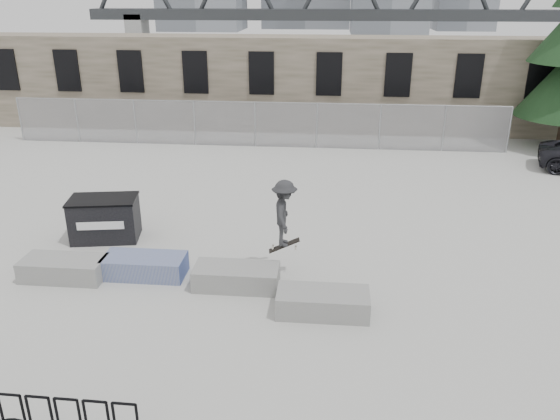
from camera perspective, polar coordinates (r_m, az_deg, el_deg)
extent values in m
plane|color=#AEAEA9|center=(13.45, -9.95, -7.51)|extent=(120.00, 120.00, 0.00)
cube|color=#665C4B|center=(28.05, -1.59, 13.13)|extent=(36.00, 2.50, 4.50)
cube|color=black|center=(31.04, -26.76, 12.95)|extent=(1.20, 0.12, 2.00)
cube|color=black|center=(29.50, -21.33, 13.41)|extent=(1.20, 0.12, 2.00)
cube|color=black|center=(28.24, -15.33, 13.79)|extent=(1.20, 0.12, 2.00)
cube|color=black|center=(27.30, -8.83, 14.03)|extent=(1.20, 0.12, 2.00)
cube|color=black|center=(26.70, -1.95, 14.09)|extent=(1.20, 0.12, 2.00)
cube|color=black|center=(26.49, 5.14, 13.96)|extent=(1.20, 0.12, 2.00)
cube|color=black|center=(26.66, 12.23, 13.61)|extent=(1.20, 0.12, 2.00)
cube|color=black|center=(27.21, 19.11, 13.09)|extent=(1.20, 0.12, 2.00)
cube|color=black|center=(28.11, 25.60, 12.42)|extent=(1.20, 0.12, 2.00)
cylinder|color=gray|center=(28.32, -25.52, 8.54)|extent=(0.06, 0.06, 2.00)
cylinder|color=gray|center=(27.03, -20.44, 8.75)|extent=(0.06, 0.06, 2.00)
cylinder|color=gray|center=(25.96, -14.89, 8.89)|extent=(0.06, 0.06, 2.00)
cylinder|color=gray|center=(25.16, -8.92, 8.95)|extent=(0.06, 0.06, 2.00)
cylinder|color=gray|center=(24.63, -2.63, 8.92)|extent=(0.06, 0.06, 2.00)
cylinder|color=gray|center=(24.40, 3.85, 8.77)|extent=(0.06, 0.06, 2.00)
cylinder|color=gray|center=(24.49, 10.37, 8.51)|extent=(0.06, 0.06, 2.00)
cylinder|color=gray|center=(24.87, 16.75, 8.15)|extent=(0.06, 0.06, 2.00)
cylinder|color=gray|center=(25.55, 22.85, 7.71)|extent=(0.06, 0.06, 2.00)
cube|color=#99999E|center=(24.63, -2.63, 8.92)|extent=(22.00, 0.02, 2.00)
cylinder|color=gray|center=(24.42, -2.67, 11.20)|extent=(22.00, 0.04, 0.04)
cube|color=gray|center=(14.36, -21.64, -5.70)|extent=(2.00, 0.90, 0.51)
cube|color=#2D471E|center=(14.27, -21.75, -4.99)|extent=(1.76, 0.66, 0.10)
cube|color=#2E428A|center=(13.88, -13.97, -5.69)|extent=(2.00, 0.90, 0.51)
cube|color=#2D471E|center=(13.79, -14.04, -4.96)|extent=(1.76, 0.66, 0.10)
cube|color=gray|center=(13.03, -4.57, -6.97)|extent=(2.00, 0.90, 0.51)
cube|color=#2D471E|center=(12.94, -4.60, -6.20)|extent=(1.76, 0.66, 0.10)
cube|color=gray|center=(12.03, 4.49, -9.61)|extent=(2.00, 0.90, 0.51)
cube|color=#2D471E|center=(11.93, 4.52, -8.81)|extent=(1.76, 0.66, 0.10)
cube|color=black|center=(16.06, -17.82, -0.94)|extent=(1.96, 1.37, 1.17)
cube|color=black|center=(15.85, -18.07, 1.07)|extent=(2.01, 1.42, 0.05)
cube|color=white|center=(15.55, -18.27, -1.58)|extent=(1.24, 0.24, 0.22)
torus|color=black|center=(9.84, -26.06, -18.95)|extent=(0.89, 0.06, 0.89)
torus|color=black|center=(9.63, -23.65, -19.50)|extent=(0.89, 0.06, 0.89)
cube|color=#2D3033|center=(66.63, 11.82, 19.33)|extent=(70.00, 3.00, 1.20)
cube|color=gray|center=(70.41, -14.66, 17.58)|extent=(2.00, 3.00, 4.00)
imported|color=#2A2A2C|center=(12.96, 0.46, -0.34)|extent=(0.69, 1.10, 1.63)
cube|color=black|center=(13.31, 0.45, -3.72)|extent=(0.77, 0.30, 0.34)
cylinder|color=beige|center=(13.29, -0.78, -3.99)|extent=(0.06, 0.03, 0.06)
cylinder|color=beige|center=(13.42, -0.72, -3.73)|extent=(0.06, 0.03, 0.06)
cylinder|color=beige|center=(13.25, 1.63, -4.09)|extent=(0.06, 0.03, 0.06)
cylinder|color=beige|center=(13.37, 1.67, -3.83)|extent=(0.06, 0.03, 0.06)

